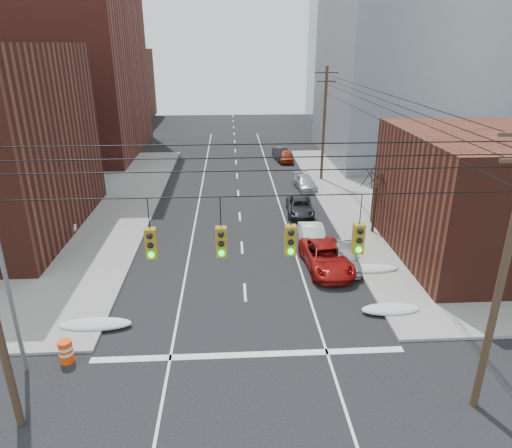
{
  "coord_description": "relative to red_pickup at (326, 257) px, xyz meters",
  "views": [
    {
      "loc": [
        -0.66,
        -10.24,
        12.95
      ],
      "look_at": [
        0.77,
        14.76,
        3.0
      ],
      "focal_mm": 32.0,
      "sensor_mm": 36.0,
      "label": 1
    }
  ],
  "objects": [
    {
      "name": "parked_car_b",
      "position": [
        -0.27,
        3.22,
        -0.04
      ],
      "size": [
        1.59,
        4.37,
        1.43
      ],
      "primitive_type": "imported",
      "rotation": [
        0.0,
        0.0,
        -0.02
      ],
      "color": "white",
      "rests_on": "ground"
    },
    {
      "name": "bare_tree",
      "position": [
        4.51,
        5.38,
        1.57
      ],
      "size": [
        2.09,
        2.2,
        4.93
      ],
      "color": "black",
      "rests_on": "ground"
    },
    {
      "name": "parked_car_c",
      "position": [
        -0.19,
        9.67,
        -0.14
      ],
      "size": [
        2.35,
        4.59,
        1.24
      ],
      "primitive_type": "imported",
      "rotation": [
        0.0,
        0.0,
        -0.07
      ],
      "color": "black",
      "rests_on": "ground"
    },
    {
      "name": "snow_ne",
      "position": [
        2.33,
        -5.12,
        -0.55
      ],
      "size": [
        3.0,
        1.08,
        0.42
      ],
      "primitive_type": "ellipsoid",
      "color": "silver",
      "rests_on": "ground"
    },
    {
      "name": "building_glass",
      "position": [
        18.93,
        55.38,
        10.24
      ],
      "size": [
        20.0,
        18.0,
        22.0
      ],
      "primitive_type": "cube",
      "color": "gray",
      "rests_on": "ground"
    },
    {
      "name": "building_office",
      "position": [
        16.93,
        29.38,
        11.74
      ],
      "size": [
        22.0,
        20.0,
        25.0
      ],
      "primitive_type": "cube",
      "color": "gray",
      "rests_on": "ground"
    },
    {
      "name": "parked_car_a",
      "position": [
        1.24,
        0.15,
        -0.06
      ],
      "size": [
        2.13,
        4.23,
        1.38
      ],
      "primitive_type": "imported",
      "rotation": [
        0.0,
        0.0,
        -0.13
      ],
      "color": "#BBBBC0",
      "rests_on": "ground"
    },
    {
      "name": "construction_barrel",
      "position": [
        -13.02,
        -8.13,
        -0.21
      ],
      "size": [
        0.76,
        0.76,
        1.06
      ],
      "rotation": [
        0.0,
        0.0,
        0.3
      ],
      "color": "#FF430D",
      "rests_on": "ground"
    },
    {
      "name": "utility_pole_far",
      "position": [
        3.43,
        19.38,
        5.03
      ],
      "size": [
        2.2,
        0.28,
        11.0
      ],
      "color": "#473323",
      "rests_on": "ground"
    },
    {
      "name": "snow_east_far",
      "position": [
        2.33,
        -0.62,
        -0.55
      ],
      "size": [
        4.0,
        1.08,
        0.42
      ],
      "primitive_type": "ellipsoid",
      "color": "silver",
      "rests_on": "ground"
    },
    {
      "name": "parked_car_e",
      "position": [
        0.82,
        27.29,
        -0.08
      ],
      "size": [
        1.95,
        4.12,
        1.36
      ],
      "primitive_type": "imported",
      "rotation": [
        0.0,
        0.0,
        -0.09
      ],
      "color": "maroon",
      "rests_on": "ground"
    },
    {
      "name": "street_light",
      "position": [
        -14.57,
        -8.62,
        4.78
      ],
      "size": [
        0.44,
        0.44,
        9.32
      ],
      "color": "gray",
      "rests_on": "ground"
    },
    {
      "name": "parked_car_f",
      "position": [
        0.32,
        28.3,
        -0.07
      ],
      "size": [
        1.95,
        4.31,
        1.37
      ],
      "primitive_type": "imported",
      "rotation": [
        0.0,
        0.0,
        0.12
      ],
      "color": "black",
      "rests_on": "ground"
    },
    {
      "name": "lot_car_a",
      "position": [
        -19.13,
        6.46,
        0.08
      ],
      "size": [
        4.35,
        2.19,
        1.37
      ],
      "primitive_type": "imported",
      "rotation": [
        0.0,
        0.0,
        1.76
      ],
      "color": "silver",
      "rests_on": "sidewalk_nw"
    },
    {
      "name": "snow_nw",
      "position": [
        -12.47,
        -5.62,
        -0.55
      ],
      "size": [
        3.5,
        1.08,
        0.42
      ],
      "primitive_type": "ellipsoid",
      "color": "silver",
      "rests_on": "ground"
    },
    {
      "name": "parked_car_d",
      "position": [
        1.33,
        16.57,
        -0.14
      ],
      "size": [
        2.02,
        4.32,
        1.22
      ],
      "primitive_type": "imported",
      "rotation": [
        0.0,
        0.0,
        0.07
      ],
      "color": "#B7B7BC",
      "rests_on": "ground"
    },
    {
      "name": "lot_car_b",
      "position": [
        -20.19,
        13.98,
        0.19
      ],
      "size": [
        5.99,
        3.31,
        1.59
      ],
      "primitive_type": "imported",
      "rotation": [
        0.0,
        0.0,
        1.45
      ],
      "color": "#B5B5BA",
      "rests_on": "sidewalk_nw"
    },
    {
      "name": "building_brick_far",
      "position": [
        -31.07,
        59.38,
        5.24
      ],
      "size": [
        22.0,
        18.0,
        12.0
      ],
      "primitive_type": "cube",
      "color": "#4C1F16",
      "rests_on": "ground"
    },
    {
      "name": "lot_car_d",
      "position": [
        -22.75,
        12.5,
        0.07
      ],
      "size": [
        4.14,
        2.17,
        1.34
      ],
      "primitive_type": "imported",
      "rotation": [
        0.0,
        0.0,
        1.72
      ],
      "color": "#ABAAAF",
      "rests_on": "sidewalk_nw"
    },
    {
      "name": "red_pickup",
      "position": [
        0.0,
        0.0,
        0.0
      ],
      "size": [
        2.85,
        5.59,
        1.51
      ],
      "primitive_type": "imported",
      "rotation": [
        0.0,
        0.0,
        0.06
      ],
      "color": "maroon",
      "rests_on": "ground"
    },
    {
      "name": "traffic_signals",
      "position": [
        -4.98,
        -11.65,
        6.41
      ],
      "size": [
        17.0,
        0.42,
        2.02
      ],
      "color": "black",
      "rests_on": "ground"
    },
    {
      "name": "building_brick_tall",
      "position": [
        -29.07,
        33.38,
        14.24
      ],
      "size": [
        24.0,
        20.0,
        30.0
      ],
      "primitive_type": "cube",
      "color": "maroon",
      "rests_on": "ground"
    },
    {
      "name": "utility_pole_right",
      "position": [
        3.43,
        -11.62,
        5.03
      ],
      "size": [
        2.2,
        0.28,
        11.0
      ],
      "color": "#473323",
      "rests_on": "ground"
    }
  ]
}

